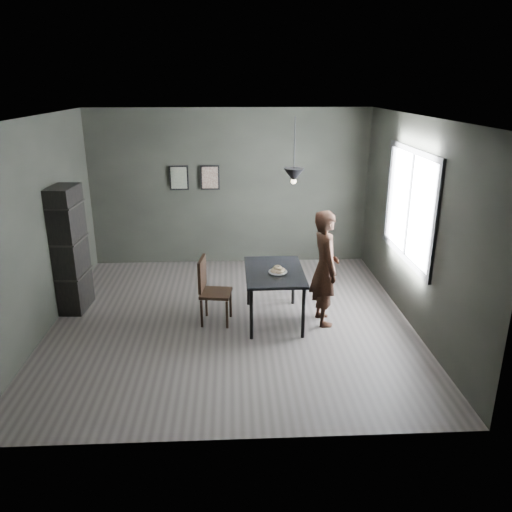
{
  "coord_description": "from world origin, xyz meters",
  "views": [
    {
      "loc": [
        0.03,
        -6.4,
        3.21
      ],
      "look_at": [
        0.35,
        0.05,
        0.95
      ],
      "focal_mm": 35.0,
      "sensor_mm": 36.0,
      "label": 1
    }
  ],
  "objects_px": {
    "woman": "(325,268)",
    "pendant_lamp": "(294,175)",
    "cafe_table": "(274,276)",
    "wood_chair": "(210,286)",
    "white_plate": "(278,272)",
    "shelf_unit": "(70,250)"
  },
  "relations": [
    {
      "from": "cafe_table",
      "to": "pendant_lamp",
      "type": "height_order",
      "value": "pendant_lamp"
    },
    {
      "from": "cafe_table",
      "to": "wood_chair",
      "type": "relative_size",
      "value": 1.27
    },
    {
      "from": "cafe_table",
      "to": "white_plate",
      "type": "bearing_deg",
      "value": -62.82
    },
    {
      "from": "woman",
      "to": "shelf_unit",
      "type": "distance_m",
      "value": 3.66
    },
    {
      "from": "white_plate",
      "to": "wood_chair",
      "type": "height_order",
      "value": "wood_chair"
    },
    {
      "from": "woman",
      "to": "pendant_lamp",
      "type": "xyz_separation_m",
      "value": [
        -0.44,
        0.19,
        1.24
      ]
    },
    {
      "from": "shelf_unit",
      "to": "pendant_lamp",
      "type": "height_order",
      "value": "pendant_lamp"
    },
    {
      "from": "white_plate",
      "to": "wood_chair",
      "type": "bearing_deg",
      "value": 175.76
    },
    {
      "from": "white_plate",
      "to": "shelf_unit",
      "type": "height_order",
      "value": "shelf_unit"
    },
    {
      "from": "wood_chair",
      "to": "shelf_unit",
      "type": "relative_size",
      "value": 0.51
    },
    {
      "from": "cafe_table",
      "to": "shelf_unit",
      "type": "relative_size",
      "value": 0.65
    },
    {
      "from": "white_plate",
      "to": "woman",
      "type": "relative_size",
      "value": 0.14
    },
    {
      "from": "shelf_unit",
      "to": "pendant_lamp",
      "type": "bearing_deg",
      "value": -3.96
    },
    {
      "from": "wood_chair",
      "to": "pendant_lamp",
      "type": "bearing_deg",
      "value": 13.67
    },
    {
      "from": "white_plate",
      "to": "cafe_table",
      "type": "bearing_deg",
      "value": 117.18
    },
    {
      "from": "wood_chair",
      "to": "white_plate",
      "type": "bearing_deg",
      "value": 3.86
    },
    {
      "from": "shelf_unit",
      "to": "pendant_lamp",
      "type": "relative_size",
      "value": 2.13
    },
    {
      "from": "pendant_lamp",
      "to": "wood_chair",
      "type": "bearing_deg",
      "value": -174.42
    },
    {
      "from": "white_plate",
      "to": "woman",
      "type": "height_order",
      "value": "woman"
    },
    {
      "from": "white_plate",
      "to": "pendant_lamp",
      "type": "bearing_deg",
      "value": 40.98
    },
    {
      "from": "woman",
      "to": "wood_chair",
      "type": "height_order",
      "value": "woman"
    },
    {
      "from": "woman",
      "to": "shelf_unit",
      "type": "xyz_separation_m",
      "value": [
        -3.61,
        0.63,
        0.11
      ]
    }
  ]
}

